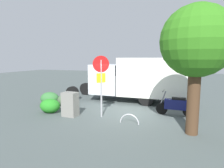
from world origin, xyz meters
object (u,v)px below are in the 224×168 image
utility_cabinet (70,104)px  box_truck_near (140,77)px  stop_sign (101,77)px  street_tree (197,43)px  bike_rack_hoop (129,123)px  motorcycle (176,105)px

utility_cabinet → box_truck_near: bearing=-120.8°
stop_sign → street_tree: bearing=168.4°
street_tree → bike_rack_hoop: 4.09m
motorcycle → street_tree: bearing=106.7°
stop_sign → utility_cabinet: bearing=14.8°
motorcycle → box_truck_near: bearing=-46.2°
utility_cabinet → street_tree: bearing=175.5°
box_truck_near → utility_cabinet: 5.00m
box_truck_near → utility_cabinet: box_truck_near is taller
box_truck_near → motorcycle: box_truck_near is taller
street_tree → utility_cabinet: size_ratio=3.99×
motorcycle → street_tree: size_ratio=0.39×
box_truck_near → street_tree: bearing=121.8°
motorcycle → bike_rack_hoop: motorcycle is taller
box_truck_near → motorcycle: size_ratio=4.42×
stop_sign → bike_rack_hoop: size_ratio=3.38×
motorcycle → stop_sign: size_ratio=0.63×
utility_cabinet → bike_rack_hoop: 2.99m
stop_sign → bike_rack_hoop: 2.47m
stop_sign → bike_rack_hoop: bearing=162.0°
motorcycle → stop_sign: bearing=23.7°
motorcycle → utility_cabinet: bearing=21.5°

